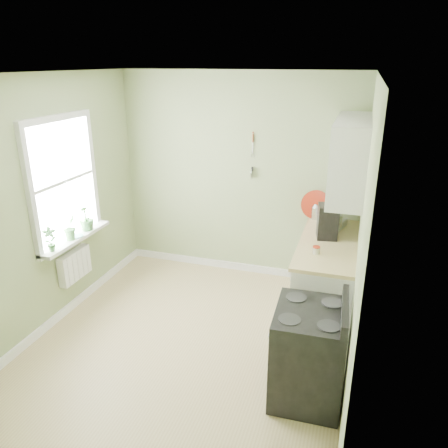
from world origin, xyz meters
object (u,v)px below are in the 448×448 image
(stand_mixer, at_px, (335,212))
(coffee_maker, at_px, (327,222))
(stove, at_px, (308,353))
(kettle, at_px, (315,211))

(stand_mixer, bearing_deg, coffee_maker, -98.67)
(stove, height_order, kettle, kettle)
(kettle, bearing_deg, stove, -83.92)
(stand_mixer, height_order, kettle, stand_mixer)
(kettle, relative_size, coffee_maker, 0.50)
(stove, distance_m, stand_mixer, 2.03)
(stove, relative_size, stand_mixer, 2.24)
(kettle, height_order, coffee_maker, coffee_maker)
(stand_mixer, relative_size, coffee_maker, 1.12)
(stove, relative_size, kettle, 4.96)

